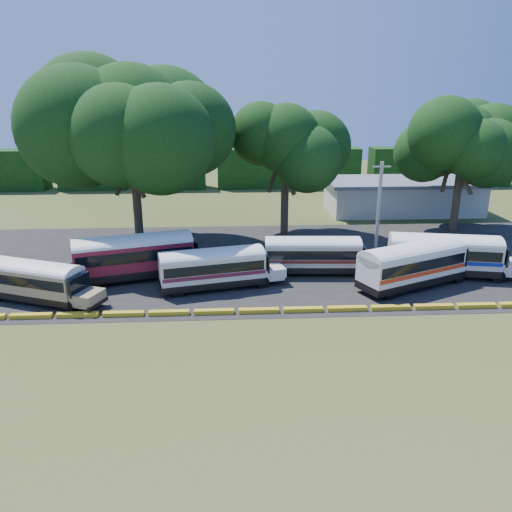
{
  "coord_description": "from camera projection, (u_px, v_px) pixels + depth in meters",
  "views": [
    {
      "loc": [
        -3.39,
        -29.65,
        14.08
      ],
      "look_at": [
        -1.41,
        6.0,
        2.39
      ],
      "focal_mm": 35.0,
      "sensor_mm": 36.0,
      "label": 1
    }
  ],
  "objects": [
    {
      "name": "tree_east",
      "position": [
        464.0,
        141.0,
        50.7
      ],
      "size": [
        9.51,
        9.51,
        12.98
      ],
      "color": "#392B1C",
      "rests_on": "ground"
    },
    {
      "name": "ground",
      "position": [
        283.0,
        319.0,
        32.69
      ],
      "size": [
        160.0,
        160.0,
        0.0
      ],
      "primitive_type": "plane",
      "color": "#304918",
      "rests_on": "ground"
    },
    {
      "name": "terminal_building",
      "position": [
        402.0,
        196.0,
        61.48
      ],
      "size": [
        19.0,
        9.0,
        4.0
      ],
      "color": "beige",
      "rests_on": "ground"
    },
    {
      "name": "bus_cream_west",
      "position": [
        215.0,
        266.0,
        37.27
      ],
      "size": [
        9.77,
        4.42,
        3.12
      ],
      "rotation": [
        0.0,
        0.0,
        0.23
      ],
      "color": "black",
      "rests_on": "ground"
    },
    {
      "name": "bus_white_blue",
      "position": [
        446.0,
        253.0,
        39.84
      ],
      "size": [
        10.68,
        4.57,
        3.41
      ],
      "rotation": [
        0.0,
        0.0,
        -0.2
      ],
      "color": "black",
      "rests_on": "ground"
    },
    {
      "name": "curb",
      "position": [
        281.0,
        310.0,
        33.6
      ],
      "size": [
        53.7,
        0.45,
        0.3
      ],
      "color": "gold",
      "rests_on": "ground"
    },
    {
      "name": "tree_center",
      "position": [
        286.0,
        139.0,
        49.54
      ],
      "size": [
        9.2,
        9.2,
        13.18
      ],
      "color": "#392B1C",
      "rests_on": "ground"
    },
    {
      "name": "bus_cream_east",
      "position": [
        315.0,
        253.0,
        40.37
      ],
      "size": [
        9.5,
        2.86,
        3.09
      ],
      "rotation": [
        0.0,
        0.0,
        -0.06
      ],
      "color": "black",
      "rests_on": "ground"
    },
    {
      "name": "bus_beige",
      "position": [
        35.0,
        279.0,
        34.9
      ],
      "size": [
        9.18,
        5.38,
        2.96
      ],
      "rotation": [
        0.0,
        0.0,
        -0.38
      ],
      "color": "black",
      "rests_on": "ground"
    },
    {
      "name": "asphalt_strip",
      "position": [
        279.0,
        260.0,
        44.13
      ],
      "size": [
        64.0,
        24.0,
        0.02
      ],
      "primitive_type": "cube",
      "color": "black",
      "rests_on": "ground"
    },
    {
      "name": "tree_west",
      "position": [
        131.0,
        125.0,
        43.96
      ],
      "size": [
        14.29,
        14.29,
        16.68
      ],
      "color": "#392B1C",
      "rests_on": "ground"
    },
    {
      "name": "utility_pole",
      "position": [
        379.0,
        208.0,
        44.34
      ],
      "size": [
        1.6,
        0.3,
        8.43
      ],
      "color": "gray",
      "rests_on": "ground"
    },
    {
      "name": "bus_red",
      "position": [
        137.0,
        254.0,
        39.06
      ],
      "size": [
        11.37,
        5.73,
        3.64
      ],
      "rotation": [
        0.0,
        0.0,
        0.29
      ],
      "color": "black",
      "rests_on": "ground"
    },
    {
      "name": "treeline_backdrop",
      "position": [
        250.0,
        168.0,
        77.31
      ],
      "size": [
        130.0,
        4.0,
        6.0
      ],
      "color": "black",
      "rests_on": "ground"
    },
    {
      "name": "bus_white_red",
      "position": [
        414.0,
        263.0,
        37.48
      ],
      "size": [
        10.57,
        6.72,
        3.44
      ],
      "rotation": [
        0.0,
        0.0,
        0.43
      ],
      "color": "black",
      "rests_on": "ground"
    }
  ]
}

